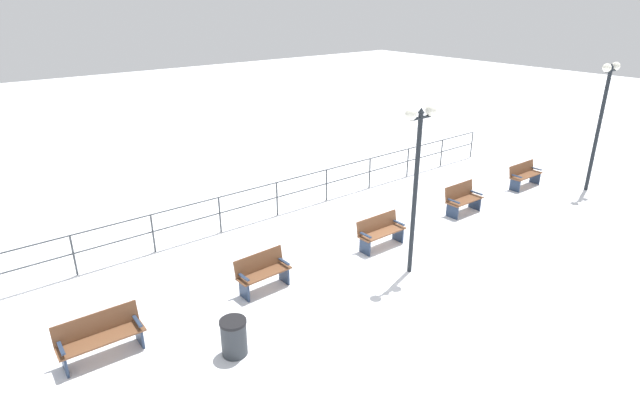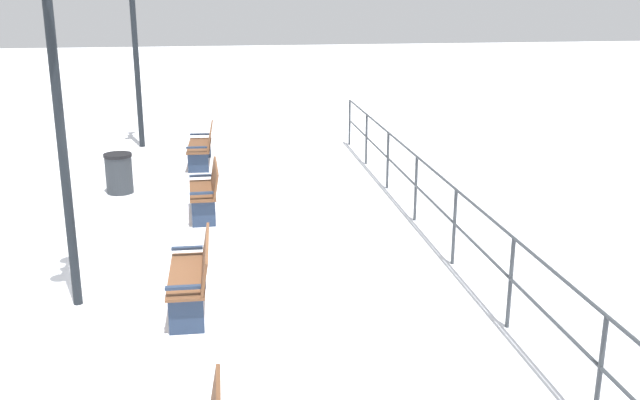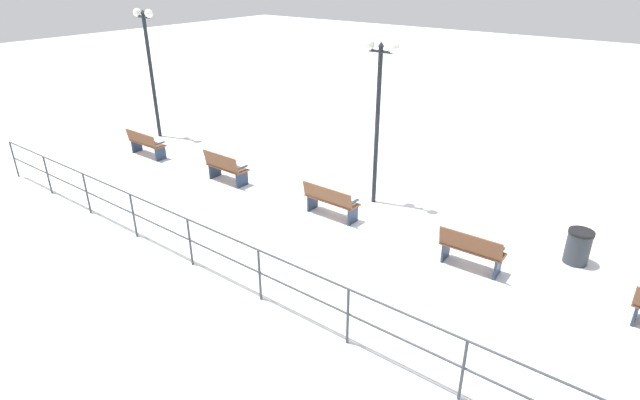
{
  "view_description": "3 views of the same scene",
  "coord_description": "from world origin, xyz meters",
  "px_view_note": "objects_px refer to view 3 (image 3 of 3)",
  "views": [
    {
      "loc": [
        9.16,
        -9.43,
        6.69
      ],
      "look_at": [
        -2.01,
        -0.56,
        0.92
      ],
      "focal_mm": 28.52,
      "sensor_mm": 36.0,
      "label": 1
    },
    {
      "loc": [
        -0.3,
        8.54,
        3.94
      ],
      "look_at": [
        -1.77,
        -1.54,
        0.9
      ],
      "focal_mm": 41.03,
      "sensor_mm": 36.0,
      "label": 2
    },
    {
      "loc": [
        -9.43,
        -6.95,
        6.02
      ],
      "look_at": [
        -1.64,
        -0.95,
        1.39
      ],
      "focal_mm": 28.4,
      "sensor_mm": 36.0,
      "label": 3
    }
  ],
  "objects_px": {
    "bench_fourth": "(225,167)",
    "lamppost_far": "(148,51)",
    "trash_bin": "(578,247)",
    "bench_fifth": "(145,143)",
    "bench_third": "(330,200)",
    "bench_second": "(471,250)",
    "lamppost_middle": "(379,91)"
  },
  "relations": [
    {
      "from": "bench_third",
      "to": "bench_fifth",
      "type": "bearing_deg",
      "value": 91.69
    },
    {
      "from": "bench_second",
      "to": "lamppost_far",
      "type": "height_order",
      "value": "lamppost_far"
    },
    {
      "from": "bench_third",
      "to": "trash_bin",
      "type": "height_order",
      "value": "bench_third"
    },
    {
      "from": "lamppost_middle",
      "to": "trash_bin",
      "type": "relative_size",
      "value": 5.53
    },
    {
      "from": "bench_third",
      "to": "bench_fourth",
      "type": "distance_m",
      "value": 3.84
    },
    {
      "from": "trash_bin",
      "to": "lamppost_far",
      "type": "bearing_deg",
      "value": 90.23
    },
    {
      "from": "lamppost_middle",
      "to": "bench_fourth",
      "type": "bearing_deg",
      "value": 110.16
    },
    {
      "from": "trash_bin",
      "to": "bench_fifth",
      "type": "bearing_deg",
      "value": 97.3
    },
    {
      "from": "bench_fifth",
      "to": "trash_bin",
      "type": "distance_m",
      "value": 13.39
    },
    {
      "from": "bench_third",
      "to": "bench_second",
      "type": "bearing_deg",
      "value": -91.7
    },
    {
      "from": "bench_fourth",
      "to": "bench_fifth",
      "type": "bearing_deg",
      "value": 91.77
    },
    {
      "from": "bench_second",
      "to": "bench_fourth",
      "type": "distance_m",
      "value": 7.69
    },
    {
      "from": "bench_fourth",
      "to": "lamppost_middle",
      "type": "height_order",
      "value": "lamppost_middle"
    },
    {
      "from": "bench_third",
      "to": "trash_bin",
      "type": "xyz_separation_m",
      "value": [
        1.54,
        -5.6,
        -0.08
      ]
    },
    {
      "from": "bench_fourth",
      "to": "lamppost_far",
      "type": "distance_m",
      "value": 6.19
    },
    {
      "from": "bench_third",
      "to": "bench_fourth",
      "type": "xyz_separation_m",
      "value": [
        -0.07,
        3.84,
        0.01
      ]
    },
    {
      "from": "bench_second",
      "to": "bench_fifth",
      "type": "height_order",
      "value": "bench_second"
    },
    {
      "from": "bench_fifth",
      "to": "lamppost_middle",
      "type": "height_order",
      "value": "lamppost_middle"
    },
    {
      "from": "bench_third",
      "to": "trash_bin",
      "type": "bearing_deg",
      "value": -74.09
    },
    {
      "from": "bench_fourth",
      "to": "bench_third",
      "type": "bearing_deg",
      "value": -88.51
    },
    {
      "from": "bench_second",
      "to": "lamppost_middle",
      "type": "bearing_deg",
      "value": 62.99
    },
    {
      "from": "lamppost_middle",
      "to": "lamppost_far",
      "type": "xyz_separation_m",
      "value": [
        -0.0,
        9.6,
        0.05
      ]
    },
    {
      "from": "bench_second",
      "to": "trash_bin",
      "type": "relative_size",
      "value": 1.76
    },
    {
      "from": "bench_second",
      "to": "bench_third",
      "type": "bearing_deg",
      "value": 86.08
    },
    {
      "from": "bench_second",
      "to": "bench_fifth",
      "type": "xyz_separation_m",
      "value": [
        -0.01,
        11.53,
        -0.0
      ]
    },
    {
      "from": "bench_fourth",
      "to": "trash_bin",
      "type": "distance_m",
      "value": 9.58
    },
    {
      "from": "bench_fourth",
      "to": "lamppost_far",
      "type": "height_order",
      "value": "lamppost_far"
    },
    {
      "from": "bench_fourth",
      "to": "bench_fifth",
      "type": "distance_m",
      "value": 3.84
    },
    {
      "from": "bench_fourth",
      "to": "trash_bin",
      "type": "relative_size",
      "value": 1.78
    },
    {
      "from": "bench_second",
      "to": "bench_third",
      "type": "xyz_separation_m",
      "value": [
        0.15,
        3.85,
        -0.0
      ]
    },
    {
      "from": "bench_fourth",
      "to": "lamppost_far",
      "type": "xyz_separation_m",
      "value": [
        1.55,
        5.36,
        2.66
      ]
    },
    {
      "from": "lamppost_middle",
      "to": "lamppost_far",
      "type": "distance_m",
      "value": 9.6
    }
  ]
}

